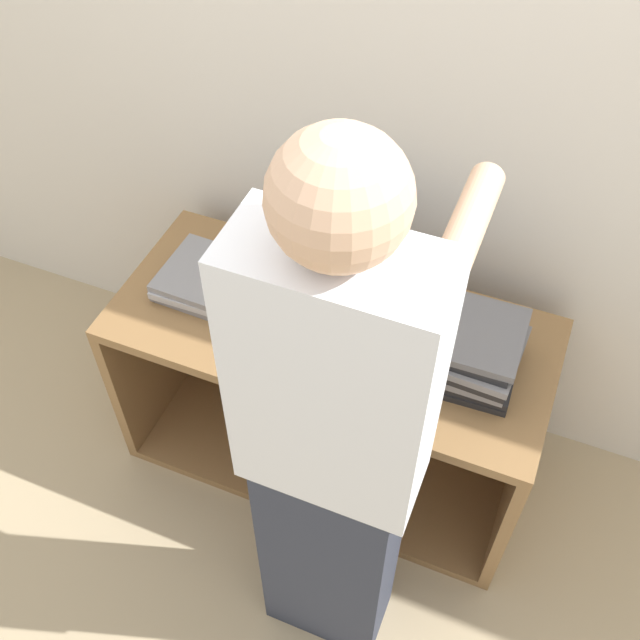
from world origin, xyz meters
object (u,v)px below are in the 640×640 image
object	(u,v)px
person	(334,457)
laptop_stack_right	(456,346)
laptop_open	(339,300)
laptop_stack_left	(218,282)

from	to	relation	value
person	laptop_stack_right	bearing A→B (deg)	73.00
laptop_open	laptop_stack_right	world-z (taller)	laptop_open
laptop_open	laptop_stack_right	bearing A→B (deg)	-9.32
laptop_stack_left	laptop_stack_right	distance (m)	0.74
laptop_stack_right	person	world-z (taller)	person
laptop_stack_right	laptop_stack_left	bearing A→B (deg)	179.45
laptop_open	laptop_stack_right	distance (m)	0.38
laptop_open	laptop_stack_right	xyz separation A→B (m)	(0.37, -0.06, 0.03)
laptop_stack_left	person	world-z (taller)	person
laptop_stack_left	laptop_stack_right	size ratio (longest dim) A/B	0.97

